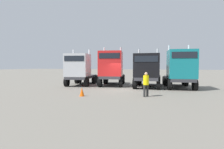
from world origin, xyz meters
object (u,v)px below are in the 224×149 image
object	(u,v)px
semi_truck_red	(112,68)
traffic_cone_mid	(82,92)
visitor_in_hivis	(146,83)
semi_truck_teal	(180,69)
semi_truck_black	(147,70)
semi_truck_silver	(79,69)

from	to	relation	value
semi_truck_red	traffic_cone_mid	xyz separation A→B (m)	(0.17, -7.01, -1.68)
visitor_in_hivis	traffic_cone_mid	world-z (taller)	visitor_in_hivis
semi_truck_teal	semi_truck_black	bearing A→B (deg)	-92.37
visitor_in_hivis	semi_truck_black	bearing A→B (deg)	-41.65
semi_truck_red	visitor_in_hivis	bearing A→B (deg)	26.74
semi_truck_red	traffic_cone_mid	bearing A→B (deg)	-11.02
semi_truck_black	semi_truck_teal	world-z (taller)	semi_truck_teal
semi_truck_silver	visitor_in_hivis	bearing A→B (deg)	47.42
semi_truck_black	visitor_in_hivis	world-z (taller)	semi_truck_black
semi_truck_teal	visitor_in_hivis	world-z (taller)	semi_truck_teal
semi_truck_silver	visitor_in_hivis	xyz separation A→B (m)	(8.18, -4.85, -0.81)
semi_truck_red	traffic_cone_mid	size ratio (longest dim) A/B	9.98
semi_truck_silver	traffic_cone_mid	distance (m)	7.35
semi_truck_black	visitor_in_hivis	size ratio (longest dim) A/B	3.38
semi_truck_silver	visitor_in_hivis	world-z (taller)	semi_truck_silver
semi_truck_black	traffic_cone_mid	world-z (taller)	semi_truck_black
semi_truck_red	semi_truck_black	bearing A→B (deg)	71.53
semi_truck_black	traffic_cone_mid	size ratio (longest dim) A/B	9.50
semi_truck_silver	semi_truck_red	size ratio (longest dim) A/B	0.97
semi_truck_teal	traffic_cone_mid	xyz separation A→B (m)	(-6.91, -6.93, -1.63)
semi_truck_red	visitor_in_hivis	world-z (taller)	semi_truck_red
semi_truck_silver	semi_truck_black	size ratio (longest dim) A/B	1.02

